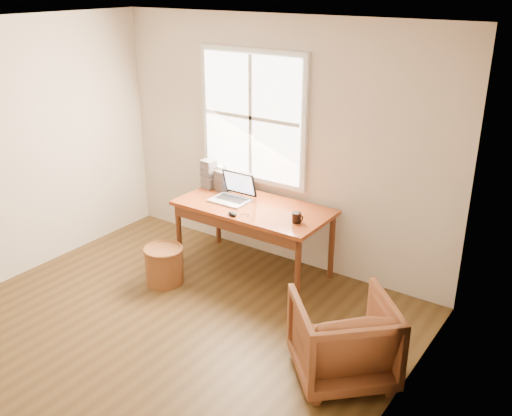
{
  "coord_description": "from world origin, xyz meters",
  "views": [
    {
      "loc": [
        3.09,
        -2.64,
        2.94
      ],
      "look_at": [
        0.13,
        1.65,
        0.81
      ],
      "focal_mm": 40.0,
      "sensor_mm": 36.0,
      "label": 1
    }
  ],
  "objects_px": {
    "armchair": "(343,338)",
    "cd_stack_a": "(219,176)",
    "wicker_stool": "(164,266)",
    "coffee_mug": "(297,218)",
    "laptop": "(229,187)",
    "desk": "(254,208)"
  },
  "relations": [
    {
      "from": "armchair",
      "to": "coffee_mug",
      "type": "bearing_deg",
      "value": -86.68
    },
    {
      "from": "armchair",
      "to": "cd_stack_a",
      "type": "bearing_deg",
      "value": -73.62
    },
    {
      "from": "wicker_stool",
      "to": "cd_stack_a",
      "type": "distance_m",
      "value": 1.18
    },
    {
      "from": "wicker_stool",
      "to": "coffee_mug",
      "type": "distance_m",
      "value": 1.47
    },
    {
      "from": "desk",
      "to": "armchair",
      "type": "bearing_deg",
      "value": -33.37
    },
    {
      "from": "armchair",
      "to": "laptop",
      "type": "relative_size",
      "value": 1.62
    },
    {
      "from": "desk",
      "to": "wicker_stool",
      "type": "bearing_deg",
      "value": -130.04
    },
    {
      "from": "cd_stack_a",
      "to": "laptop",
      "type": "bearing_deg",
      "value": -38.32
    },
    {
      "from": "armchair",
      "to": "wicker_stool",
      "type": "bearing_deg",
      "value": -51.42
    },
    {
      "from": "armchair",
      "to": "laptop",
      "type": "xyz_separation_m",
      "value": [
        -1.82,
        0.97,
        0.57
      ]
    },
    {
      "from": "laptop",
      "to": "coffee_mug",
      "type": "distance_m",
      "value": 0.86
    },
    {
      "from": "wicker_stool",
      "to": "laptop",
      "type": "bearing_deg",
      "value": 63.55
    },
    {
      "from": "armchair",
      "to": "laptop",
      "type": "bearing_deg",
      "value": -71.78
    },
    {
      "from": "armchair",
      "to": "coffee_mug",
      "type": "relative_size",
      "value": 7.47
    },
    {
      "from": "desk",
      "to": "coffee_mug",
      "type": "distance_m",
      "value": 0.59
    },
    {
      "from": "armchair",
      "to": "desk",
      "type": "bearing_deg",
      "value": -76.99
    },
    {
      "from": "wicker_stool",
      "to": "cd_stack_a",
      "type": "bearing_deg",
      "value": 91.29
    },
    {
      "from": "laptop",
      "to": "cd_stack_a",
      "type": "bearing_deg",
      "value": 141.39
    },
    {
      "from": "armchair",
      "to": "laptop",
      "type": "distance_m",
      "value": 2.14
    },
    {
      "from": "wicker_stool",
      "to": "cd_stack_a",
      "type": "xyz_separation_m",
      "value": [
        -0.02,
        0.96,
        0.69
      ]
    },
    {
      "from": "armchair",
      "to": "wicker_stool",
      "type": "xyz_separation_m",
      "value": [
        -2.16,
        0.3,
        -0.15
      ]
    },
    {
      "from": "desk",
      "to": "coffee_mug",
      "type": "bearing_deg",
      "value": -11.11
    }
  ]
}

